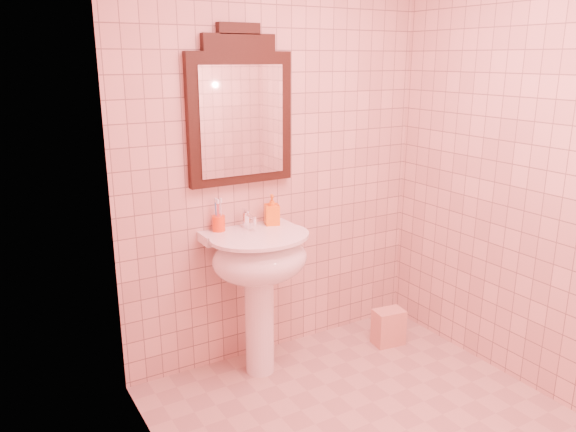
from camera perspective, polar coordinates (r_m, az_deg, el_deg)
back_wall at (r=3.37m, az=-1.09°, el=6.07°), size 2.00×0.02×2.50m
pedestal_sink at (r=3.22m, az=-2.93°, el=-5.30°), size 0.58×0.58×0.86m
faucet at (r=3.25m, az=-4.11°, el=-0.30°), size 0.04×0.16×0.11m
mirror at (r=3.20m, az=-4.85°, el=10.51°), size 0.63×0.06×0.88m
toothbrush_cup at (r=3.22m, az=-7.05°, el=-0.74°), size 0.07×0.07×0.17m
soap_dispenser at (r=3.31m, az=-1.64°, el=0.63°), size 0.10×0.11×0.18m
towel at (r=3.80m, az=10.17°, el=-11.04°), size 0.21×0.16×0.24m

